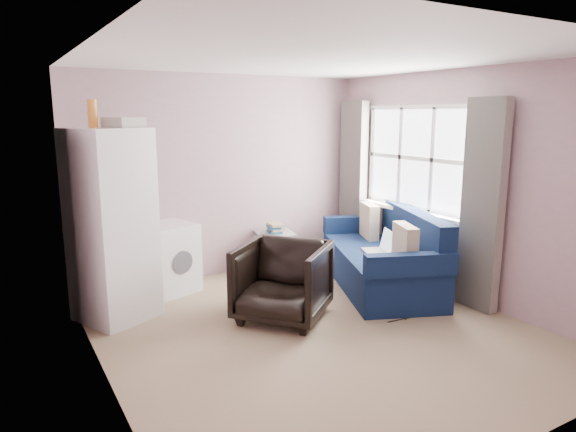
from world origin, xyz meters
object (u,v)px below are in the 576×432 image
(washing_machine, at_px, (168,257))
(armchair, at_px, (283,278))
(sofa, at_px, (385,258))
(fridge, at_px, (112,224))
(side_table, at_px, (275,249))

(washing_machine, bearing_deg, armchair, -79.52)
(armchair, height_order, sofa, sofa)
(armchair, height_order, fridge, fridge)
(side_table, bearing_deg, armchair, -116.02)
(fridge, xyz_separation_m, side_table, (2.12, 0.56, -0.66))
(armchair, xyz_separation_m, side_table, (0.70, 1.44, -0.13))
(fridge, xyz_separation_m, washing_machine, (0.69, 0.50, -0.55))
(armchair, xyz_separation_m, washing_machine, (-0.74, 1.37, -0.01))
(washing_machine, distance_m, side_table, 1.44)
(side_table, bearing_deg, sofa, -54.58)
(fridge, distance_m, side_table, 2.29)
(fridge, relative_size, sofa, 0.95)
(armchair, xyz_separation_m, fridge, (-1.42, 0.87, 0.53))
(fridge, height_order, sofa, fridge)
(fridge, bearing_deg, sofa, -35.89)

